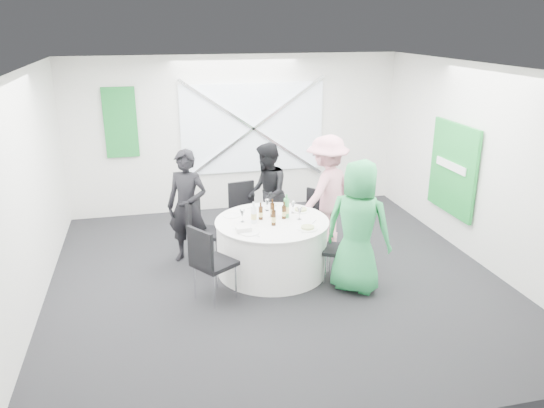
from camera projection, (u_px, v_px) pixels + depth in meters
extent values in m
plane|color=black|center=(275.00, 277.00, 7.30)|extent=(6.00, 6.00, 0.00)
plane|color=white|center=(276.00, 68.00, 6.38)|extent=(6.00, 6.00, 0.00)
plane|color=white|center=(236.00, 134.00, 9.60)|extent=(6.00, 0.00, 6.00)
plane|color=white|center=(368.00, 287.00, 4.08)|extent=(6.00, 0.00, 6.00)
plane|color=white|center=(26.00, 197.00, 6.18)|extent=(0.00, 6.00, 6.00)
plane|color=white|center=(481.00, 166.00, 7.49)|extent=(0.00, 6.00, 6.00)
cube|color=silver|center=(253.00, 128.00, 9.59)|extent=(2.60, 0.03, 1.60)
cube|color=silver|center=(253.00, 129.00, 9.55)|extent=(2.63, 0.05, 1.84)
cube|color=silver|center=(253.00, 129.00, 9.55)|extent=(2.63, 0.05, 1.84)
cube|color=#166E27|center=(121.00, 123.00, 9.01)|extent=(0.55, 0.04, 1.20)
cube|color=#198E33|center=(453.00, 169.00, 8.10)|extent=(0.05, 1.20, 1.40)
cylinder|color=silver|center=(272.00, 247.00, 7.36)|extent=(1.52, 1.52, 0.74)
cylinder|color=silver|center=(272.00, 221.00, 7.23)|extent=(1.56, 1.56, 0.02)
cube|color=black|center=(246.00, 216.00, 8.22)|extent=(0.51, 0.51, 0.05)
cube|color=black|center=(241.00, 196.00, 8.31)|extent=(0.42, 0.11, 0.47)
cylinder|color=silver|center=(253.00, 225.00, 8.52)|extent=(0.02, 0.02, 0.45)
cylinder|color=silver|center=(232.00, 229.00, 8.39)|extent=(0.02, 0.02, 0.45)
cylinder|color=silver|center=(261.00, 233.00, 8.21)|extent=(0.02, 0.02, 0.45)
cylinder|color=silver|center=(240.00, 237.00, 8.07)|extent=(0.02, 0.02, 0.45)
cube|color=black|center=(208.00, 232.00, 7.59)|extent=(0.60, 0.60, 0.05)
cube|color=black|center=(193.00, 214.00, 7.57)|extent=(0.25, 0.38, 0.47)
cylinder|color=silver|center=(202.00, 242.00, 7.88)|extent=(0.02, 0.02, 0.45)
cylinder|color=silver|center=(192.00, 251.00, 7.56)|extent=(0.02, 0.02, 0.45)
cylinder|color=silver|center=(224.00, 245.00, 7.79)|extent=(0.02, 0.02, 0.45)
cylinder|color=silver|center=(215.00, 254.00, 7.46)|extent=(0.02, 0.02, 0.45)
cube|color=black|center=(310.00, 222.00, 8.08)|extent=(0.58, 0.58, 0.05)
cube|color=black|center=(318.00, 203.00, 8.15)|extent=(0.28, 0.33, 0.44)
cylinder|color=silver|center=(325.00, 235.00, 8.19)|extent=(0.02, 0.02, 0.42)
cylinder|color=silver|center=(307.00, 230.00, 8.37)|extent=(0.02, 0.02, 0.42)
cylinder|color=silver|center=(313.00, 242.00, 7.93)|extent=(0.02, 0.02, 0.42)
cylinder|color=silver|center=(295.00, 237.00, 8.12)|extent=(0.02, 0.02, 0.42)
cube|color=black|center=(340.00, 250.00, 7.08)|extent=(0.56, 0.56, 0.05)
cube|color=black|center=(356.00, 235.00, 6.95)|extent=(0.23, 0.36, 0.44)
cylinder|color=silver|center=(350.00, 273.00, 6.96)|extent=(0.02, 0.02, 0.42)
cylinder|color=silver|center=(353.00, 262.00, 7.26)|extent=(0.02, 0.02, 0.42)
cylinder|color=silver|center=(325.00, 269.00, 7.05)|extent=(0.02, 0.02, 0.42)
cylinder|color=silver|center=(330.00, 259.00, 7.35)|extent=(0.02, 0.02, 0.42)
cube|color=black|center=(215.00, 263.00, 6.59)|extent=(0.63, 0.63, 0.05)
cube|color=black|center=(200.00, 249.00, 6.35)|extent=(0.28, 0.38, 0.49)
cylinder|color=silver|center=(195.00, 282.00, 6.66)|extent=(0.02, 0.02, 0.46)
cylinder|color=silver|center=(214.00, 292.00, 6.43)|extent=(0.02, 0.02, 0.46)
cylinder|color=silver|center=(217.00, 272.00, 6.92)|extent=(0.02, 0.02, 0.46)
cylinder|color=silver|center=(236.00, 281.00, 6.68)|extent=(0.02, 0.02, 0.46)
imported|color=black|center=(187.00, 207.00, 7.55)|extent=(0.72, 0.65, 1.66)
imported|color=black|center=(267.00, 194.00, 8.24)|extent=(0.54, 0.83, 1.59)
imported|color=pink|center=(327.00, 192.00, 8.08)|extent=(1.23, 1.08, 1.75)
imported|color=green|center=(358.00, 227.00, 6.70)|extent=(1.01, 0.97, 1.74)
cylinder|color=white|center=(261.00, 207.00, 7.75)|extent=(0.30, 0.30, 0.01)
cylinder|color=white|center=(232.00, 215.00, 7.41)|extent=(0.24, 0.24, 0.01)
cylinder|color=white|center=(301.00, 211.00, 7.59)|extent=(0.27, 0.27, 0.01)
cylinder|color=#90B360|center=(301.00, 209.00, 7.58)|extent=(0.17, 0.17, 0.02)
cylinder|color=white|center=(308.00, 229.00, 6.93)|extent=(0.26, 0.26, 0.01)
cylinder|color=#90B360|center=(308.00, 227.00, 6.92)|extent=(0.17, 0.17, 0.02)
cylinder|color=white|center=(249.00, 232.00, 6.82)|extent=(0.28, 0.28, 0.01)
cube|color=silver|center=(243.00, 229.00, 6.83)|extent=(0.20, 0.14, 0.05)
cylinder|color=#3B200A|center=(261.00, 213.00, 7.25)|extent=(0.06, 0.06, 0.18)
cylinder|color=#3B200A|center=(261.00, 205.00, 7.21)|extent=(0.02, 0.02, 0.06)
cylinder|color=#CDBD6C|center=(261.00, 214.00, 7.25)|extent=(0.06, 0.06, 0.06)
cylinder|color=#3B200A|center=(272.00, 210.00, 7.34)|extent=(0.06, 0.06, 0.20)
cylinder|color=#3B200A|center=(272.00, 201.00, 7.30)|extent=(0.02, 0.02, 0.06)
cylinder|color=#CDBD6C|center=(272.00, 211.00, 7.35)|extent=(0.06, 0.06, 0.07)
cylinder|color=#3B200A|center=(284.00, 212.00, 7.27)|extent=(0.06, 0.06, 0.18)
cylinder|color=#3B200A|center=(284.00, 204.00, 7.24)|extent=(0.02, 0.02, 0.06)
cylinder|color=#CDBD6C|center=(284.00, 214.00, 7.28)|extent=(0.06, 0.06, 0.06)
cylinder|color=#3B200A|center=(274.00, 218.00, 7.03)|extent=(0.06, 0.06, 0.21)
cylinder|color=#3B200A|center=(274.00, 208.00, 6.99)|extent=(0.02, 0.02, 0.06)
cylinder|color=#CDBD6C|center=(274.00, 219.00, 7.04)|extent=(0.06, 0.06, 0.07)
cylinder|color=green|center=(286.00, 208.00, 7.31)|extent=(0.08, 0.08, 0.27)
cylinder|color=green|center=(287.00, 197.00, 7.26)|extent=(0.03, 0.03, 0.06)
cylinder|color=#CDBD6C|center=(286.00, 210.00, 7.32)|extent=(0.08, 0.08, 0.10)
cylinder|color=white|center=(254.00, 215.00, 7.12)|extent=(0.08, 0.08, 0.23)
cylinder|color=white|center=(254.00, 204.00, 7.07)|extent=(0.03, 0.03, 0.06)
cylinder|color=#CDBD6C|center=(254.00, 216.00, 7.13)|extent=(0.08, 0.08, 0.08)
cylinder|color=white|center=(299.00, 219.00, 7.28)|extent=(0.06, 0.06, 0.00)
cylinder|color=white|center=(299.00, 216.00, 7.26)|extent=(0.01, 0.01, 0.10)
cone|color=white|center=(300.00, 210.00, 7.24)|extent=(0.07, 0.07, 0.08)
cylinder|color=white|center=(242.00, 222.00, 7.19)|extent=(0.06, 0.06, 0.00)
cylinder|color=white|center=(242.00, 218.00, 7.17)|extent=(0.01, 0.01, 0.10)
cone|color=white|center=(242.00, 213.00, 7.15)|extent=(0.07, 0.07, 0.08)
cylinder|color=white|center=(293.00, 213.00, 7.52)|extent=(0.06, 0.06, 0.00)
cylinder|color=white|center=(293.00, 209.00, 7.51)|extent=(0.01, 0.01, 0.10)
cone|color=white|center=(293.00, 204.00, 7.48)|extent=(0.07, 0.07, 0.08)
cylinder|color=white|center=(267.00, 210.00, 7.61)|extent=(0.06, 0.06, 0.00)
cylinder|color=white|center=(267.00, 207.00, 7.59)|extent=(0.01, 0.01, 0.10)
cone|color=white|center=(267.00, 202.00, 7.57)|extent=(0.07, 0.07, 0.08)
cube|color=silver|center=(272.00, 206.00, 7.77)|extent=(0.15, 0.03, 0.01)
cube|color=silver|center=(252.00, 208.00, 7.70)|extent=(0.15, 0.02, 0.01)
cube|color=silver|center=(304.00, 231.00, 6.86)|extent=(0.11, 0.12, 0.01)
cube|color=silver|center=(314.00, 222.00, 7.18)|extent=(0.10, 0.13, 0.01)
cube|color=silver|center=(237.00, 230.00, 6.89)|extent=(0.11, 0.12, 0.01)
cube|color=silver|center=(255.00, 235.00, 6.72)|extent=(0.10, 0.13, 0.01)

